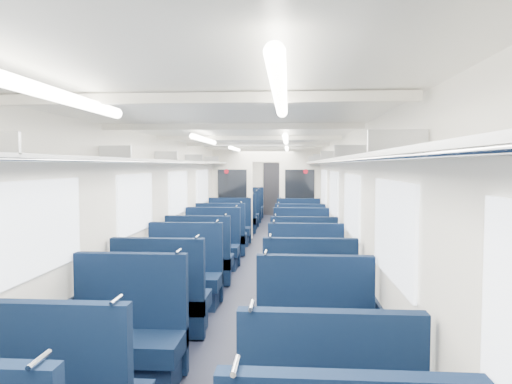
{
  "coord_description": "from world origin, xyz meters",
  "views": [
    {
      "loc": [
        0.6,
        -8.72,
        1.92
      ],
      "look_at": [
        -0.24,
        2.98,
        1.23
      ],
      "focal_mm": 32.34,
      "sensor_mm": 36.0,
      "label": 1
    }
  ],
  "objects_px": {
    "seat_25": "(296,213)",
    "seat_27": "(295,209)",
    "seat_14": "(212,249)",
    "seat_18": "(229,230)",
    "seat_23": "(296,217)",
    "seat_19": "(299,231)",
    "seat_7": "(315,347)",
    "seat_9": "(309,303)",
    "seat_12": "(200,262)",
    "seat_26": "(249,209)",
    "seat_17": "(300,240)",
    "seat_16": "(222,238)",
    "end_door": "(273,189)",
    "seat_10": "(184,280)",
    "seat_6": "(126,342)",
    "seat_15": "(301,250)",
    "seat_22": "(242,216)",
    "seat_20": "(238,221)",
    "seat_8": "(162,303)",
    "seat_24": "(246,212)",
    "seat_13": "(303,264)",
    "seat_11": "(306,281)",
    "seat_21": "(297,221)",
    "bulkhead": "(266,191)"
  },
  "relations": [
    {
      "from": "seat_25",
      "to": "seat_27",
      "type": "height_order",
      "value": "same"
    },
    {
      "from": "seat_14",
      "to": "seat_18",
      "type": "distance_m",
      "value": 2.51
    },
    {
      "from": "seat_23",
      "to": "seat_19",
      "type": "bearing_deg",
      "value": -90.0
    },
    {
      "from": "seat_7",
      "to": "seat_9",
      "type": "height_order",
      "value": "same"
    },
    {
      "from": "seat_12",
      "to": "seat_26",
      "type": "xyz_separation_m",
      "value": [
        0.0,
        9.02,
        0.0
      ]
    },
    {
      "from": "seat_12",
      "to": "seat_17",
      "type": "relative_size",
      "value": 1.0
    },
    {
      "from": "seat_16",
      "to": "end_door",
      "type": "bearing_deg",
      "value": 84.09
    },
    {
      "from": "seat_10",
      "to": "seat_16",
      "type": "bearing_deg",
      "value": 90.0
    },
    {
      "from": "seat_17",
      "to": "seat_18",
      "type": "relative_size",
      "value": 1.0
    },
    {
      "from": "seat_6",
      "to": "seat_15",
      "type": "relative_size",
      "value": 1.0
    },
    {
      "from": "seat_17",
      "to": "seat_22",
      "type": "relative_size",
      "value": 1.0
    },
    {
      "from": "seat_15",
      "to": "seat_20",
      "type": "height_order",
      "value": "same"
    },
    {
      "from": "seat_18",
      "to": "seat_26",
      "type": "distance_m",
      "value": 5.34
    },
    {
      "from": "seat_7",
      "to": "seat_8",
      "type": "distance_m",
      "value": 2.01
    },
    {
      "from": "seat_14",
      "to": "seat_10",
      "type": "bearing_deg",
      "value": -90.0
    },
    {
      "from": "seat_6",
      "to": "seat_22",
      "type": "height_order",
      "value": "same"
    },
    {
      "from": "seat_10",
      "to": "seat_18",
      "type": "relative_size",
      "value": 1.0
    },
    {
      "from": "end_door",
      "to": "seat_24",
      "type": "xyz_separation_m",
      "value": [
        -0.83,
        -2.52,
        -0.65
      ]
    },
    {
      "from": "seat_24",
      "to": "seat_17",
      "type": "bearing_deg",
      "value": -73.42
    },
    {
      "from": "seat_10",
      "to": "seat_13",
      "type": "xyz_separation_m",
      "value": [
        1.66,
        1.12,
        0.0
      ]
    },
    {
      "from": "seat_12",
      "to": "seat_27",
      "type": "xyz_separation_m",
      "value": [
        1.66,
        9.07,
        0.0
      ]
    },
    {
      "from": "seat_18",
      "to": "seat_27",
      "type": "xyz_separation_m",
      "value": [
        1.66,
        5.4,
        0.0
      ]
    },
    {
      "from": "end_door",
      "to": "seat_17",
      "type": "height_order",
      "value": "end_door"
    },
    {
      "from": "end_door",
      "to": "seat_8",
      "type": "distance_m",
      "value": 12.68
    },
    {
      "from": "seat_8",
      "to": "end_door",
      "type": "bearing_deg",
      "value": 86.24
    },
    {
      "from": "seat_11",
      "to": "seat_14",
      "type": "relative_size",
      "value": 1.0
    },
    {
      "from": "seat_21",
      "to": "seat_26",
      "type": "height_order",
      "value": "same"
    },
    {
      "from": "seat_27",
      "to": "seat_15",
      "type": "bearing_deg",
      "value": -90.0
    },
    {
      "from": "seat_15",
      "to": "end_door",
      "type": "bearing_deg",
      "value": 95.14
    },
    {
      "from": "seat_9",
      "to": "seat_10",
      "type": "relative_size",
      "value": 1.0
    },
    {
      "from": "seat_11",
      "to": "seat_22",
      "type": "distance_m",
      "value": 7.94
    },
    {
      "from": "seat_12",
      "to": "seat_21",
      "type": "relative_size",
      "value": 1.0
    },
    {
      "from": "seat_12",
      "to": "seat_18",
      "type": "distance_m",
      "value": 3.67
    },
    {
      "from": "seat_16",
      "to": "seat_17",
      "type": "bearing_deg",
      "value": -2.61
    },
    {
      "from": "seat_7",
      "to": "seat_18",
      "type": "height_order",
      "value": "same"
    },
    {
      "from": "seat_10",
      "to": "seat_24",
      "type": "relative_size",
      "value": 1.0
    },
    {
      "from": "seat_15",
      "to": "seat_18",
      "type": "xyz_separation_m",
      "value": [
        -1.66,
        2.48,
        0.0
      ]
    },
    {
      "from": "seat_7",
      "to": "seat_24",
      "type": "bearing_deg",
      "value": 98.4
    },
    {
      "from": "seat_8",
      "to": "seat_13",
      "type": "distance_m",
      "value": 2.76
    },
    {
      "from": "seat_19",
      "to": "seat_23",
      "type": "bearing_deg",
      "value": 90.0
    },
    {
      "from": "seat_12",
      "to": "seat_23",
      "type": "relative_size",
      "value": 1.0
    },
    {
      "from": "seat_22",
      "to": "seat_25",
      "type": "bearing_deg",
      "value": 34.41
    },
    {
      "from": "seat_7",
      "to": "seat_18",
      "type": "bearing_deg",
      "value": 103.3
    },
    {
      "from": "seat_20",
      "to": "seat_27",
      "type": "height_order",
      "value": "same"
    },
    {
      "from": "seat_9",
      "to": "seat_10",
      "type": "height_order",
      "value": "same"
    },
    {
      "from": "seat_17",
      "to": "seat_19",
      "type": "xyz_separation_m",
      "value": [
        0.0,
        1.29,
        0.0
      ]
    },
    {
      "from": "seat_13",
      "to": "seat_14",
      "type": "bearing_deg",
      "value": 144.7
    },
    {
      "from": "seat_16",
      "to": "seat_15",
      "type": "bearing_deg",
      "value": -36.07
    },
    {
      "from": "seat_16",
      "to": "bulkhead",
      "type": "bearing_deg",
      "value": 70.17
    },
    {
      "from": "seat_9",
      "to": "seat_24",
      "type": "distance_m",
      "value": 10.13
    }
  ]
}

